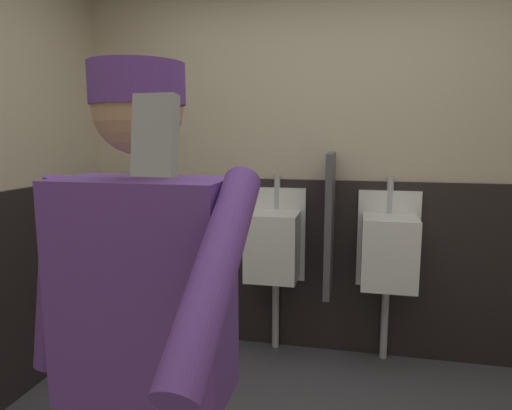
{
  "coord_description": "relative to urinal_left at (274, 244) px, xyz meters",
  "views": [
    {
      "loc": [
        0.21,
        -1.51,
        1.52
      ],
      "look_at": [
        -0.17,
        0.17,
        1.25
      ],
      "focal_mm": 32.12,
      "sensor_mm": 36.0,
      "label": 1
    }
  ],
  "objects": [
    {
      "name": "privacy_divider_panel",
      "position": [
        0.37,
        -0.07,
        0.17
      ],
      "size": [
        0.04,
        0.4,
        0.9
      ],
      "primitive_type": "cube",
      "color": "#4C4C51"
    },
    {
      "name": "cell_phone",
      "position": [
        0.28,
        -2.4,
        0.74
      ],
      "size": [
        0.06,
        0.04,
        0.11
      ],
      "primitive_type": "cube",
      "rotation": [
        -0.13,
        0.0,
        -0.07
      ],
      "color": "#A5A8B2"
    },
    {
      "name": "urinal_left",
      "position": [
        0.0,
        0.0,
        0.0
      ],
      "size": [
        0.4,
        0.34,
        1.24
      ],
      "color": "white",
      "rests_on": "ground_plane"
    },
    {
      "name": "person",
      "position": [
        -0.0,
        -1.9,
        0.22
      ],
      "size": [
        0.67,
        0.6,
        1.69
      ],
      "color": "#2D3342",
      "rests_on": "ground_plane"
    },
    {
      "name": "wainscot_band_back",
      "position": [
        0.34,
        0.14,
        -0.17
      ],
      "size": [
        3.4,
        0.03,
        1.21
      ],
      "primitive_type": "cube",
      "color": "black",
      "rests_on": "ground_plane"
    },
    {
      "name": "urinal_middle",
      "position": [
        0.75,
        0.0,
        0.0
      ],
      "size": [
        0.4,
        0.34,
        1.24
      ],
      "color": "white",
      "rests_on": "ground_plane"
    },
    {
      "name": "wall_back",
      "position": [
        0.34,
        0.22,
        0.5
      ],
      "size": [
        4.0,
        0.12,
        2.56
      ],
      "primitive_type": "cube",
      "color": "beige",
      "rests_on": "ground_plane"
    }
  ]
}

